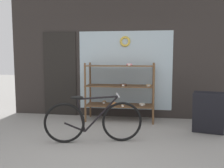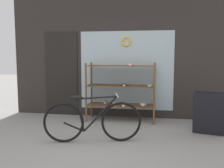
% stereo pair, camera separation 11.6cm
% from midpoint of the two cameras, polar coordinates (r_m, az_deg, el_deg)
% --- Properties ---
extents(ground_plane, '(30.00, 30.00, 0.00)m').
position_cam_midpoint_polar(ground_plane, '(4.01, -4.26, -15.58)').
color(ground_plane, gray).
extents(storefront_facade, '(5.40, 0.13, 3.69)m').
position_cam_midpoint_polar(storefront_facade, '(6.16, 0.30, 9.12)').
color(storefront_facade, '#2D2826').
rests_on(storefront_facade, ground_plane).
extents(display_case, '(1.57, 0.54, 1.35)m').
position_cam_midpoint_polar(display_case, '(5.76, 1.38, -0.77)').
color(display_case, brown).
rests_on(display_case, ground_plane).
extents(bicycle, '(1.67, 0.54, 0.84)m').
position_cam_midpoint_polar(bicycle, '(4.40, -5.11, -8.42)').
color(bicycle, black).
rests_on(bicycle, ground_plane).
extents(sandwich_board, '(0.65, 0.51, 0.81)m').
position_cam_midpoint_polar(sandwich_board, '(5.15, 20.56, -6.26)').
color(sandwich_board, black).
rests_on(sandwich_board, ground_plane).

